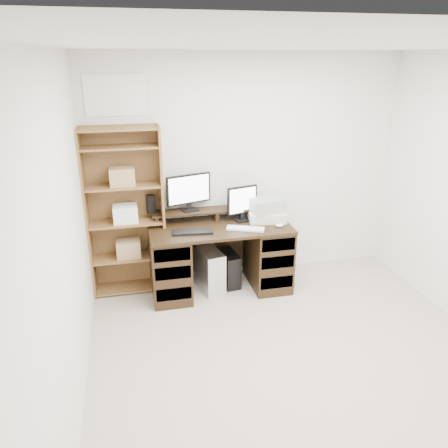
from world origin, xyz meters
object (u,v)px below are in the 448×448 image
object	(u,v)px
monitor_wide	(189,190)
printer	(267,216)
bookshelf	(125,211)
monitor_small	(242,202)
tower_silver	(209,269)
tower_black	(229,268)
desk	(220,256)

from	to	relation	value
monitor_wide	printer	distance (m)	0.90
printer	bookshelf	xyz separation A→B (m)	(-1.51, 0.16, 0.12)
monitor_small	bookshelf	size ratio (longest dim) A/B	0.21
tower_silver	printer	bearing A→B (deg)	-9.40
printer	tower_silver	distance (m)	0.87
monitor_small	bookshelf	bearing A→B (deg)	161.11
monitor_wide	monitor_small	bearing A→B (deg)	-28.42
tower_black	bookshelf	bearing A→B (deg)	166.02
monitor_wide	printer	world-z (taller)	monitor_wide
tower_black	monitor_small	bearing A→B (deg)	5.80
desk	tower_black	size ratio (longest dim) A/B	3.76
desk	bookshelf	distance (m)	1.12
printer	tower_silver	xyz separation A→B (m)	(-0.66, -0.02, -0.57)
tower_black	bookshelf	size ratio (longest dim) A/B	0.22
monitor_small	bookshelf	world-z (taller)	bookshelf
monitor_wide	bookshelf	world-z (taller)	bookshelf
printer	tower_silver	world-z (taller)	printer
desk	monitor_small	distance (m)	0.64
printer	bookshelf	bearing A→B (deg)	-178.06
tower_silver	bookshelf	distance (m)	1.11
desk	bookshelf	world-z (taller)	bookshelf
monitor_wide	monitor_small	size ratio (longest dim) A/B	1.27
printer	desk	bearing A→B (deg)	-166.61
printer	tower_black	xyz separation A→B (m)	(-0.42, 0.03, -0.61)
printer	tower_black	size ratio (longest dim) A/B	1.00
tower_silver	monitor_small	bearing A→B (deg)	0.71
monitor_small	tower_black	xyz separation A→B (m)	(-0.15, -0.03, -0.77)
tower_silver	bookshelf	world-z (taller)	bookshelf
monitor_small	tower_silver	size ratio (longest dim) A/B	0.83
desk	tower_silver	bearing A→B (deg)	166.14
bookshelf	tower_silver	bearing A→B (deg)	-12.20
desk	monitor_small	xyz separation A→B (m)	(0.28, 0.11, 0.57)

